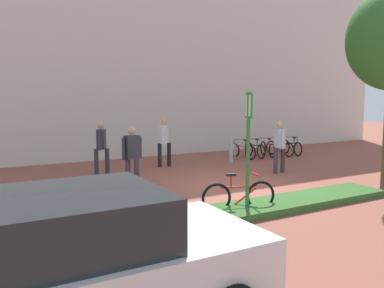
{
  "coord_description": "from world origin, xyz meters",
  "views": [
    {
      "loc": [
        -6.25,
        -8.85,
        2.48
      ],
      "look_at": [
        -0.38,
        1.58,
        1.07
      ],
      "focal_mm": 36.93,
      "sensor_mm": 36.0,
      "label": 1
    }
  ],
  "objects_px": {
    "bike_at_sign": "(239,196)",
    "person_shirt_white": "(280,144)",
    "parking_sign_post": "(248,136)",
    "bollard_steel": "(231,151)",
    "person_shirt_blue": "(164,139)",
    "person_suited_navy": "(132,153)",
    "car_white_hatch": "(57,271)",
    "person_suited_dark": "(101,145)",
    "bike_rack_cluster": "(268,148)"
  },
  "relations": [
    {
      "from": "bike_at_sign",
      "to": "person_shirt_white",
      "type": "bearing_deg",
      "value": 38.01
    },
    {
      "from": "parking_sign_post",
      "to": "bollard_steel",
      "type": "distance_m",
      "value": 6.81
    },
    {
      "from": "person_shirt_blue",
      "to": "person_shirt_white",
      "type": "distance_m",
      "value": 4.08
    },
    {
      "from": "bollard_steel",
      "to": "person_suited_navy",
      "type": "xyz_separation_m",
      "value": [
        -4.88,
        -2.31,
        0.53
      ]
    },
    {
      "from": "parking_sign_post",
      "to": "person_suited_navy",
      "type": "xyz_separation_m",
      "value": [
        -1.32,
        3.36,
        -0.71
      ]
    },
    {
      "from": "bollard_steel",
      "to": "person_shirt_white",
      "type": "relative_size",
      "value": 0.52
    },
    {
      "from": "bike_at_sign",
      "to": "person_shirt_blue",
      "type": "distance_m",
      "value": 6.1
    },
    {
      "from": "bollard_steel",
      "to": "parking_sign_post",
      "type": "bearing_deg",
      "value": -122.07
    },
    {
      "from": "person_shirt_white",
      "to": "car_white_hatch",
      "type": "relative_size",
      "value": 0.4
    },
    {
      "from": "person_suited_dark",
      "to": "person_suited_navy",
      "type": "bearing_deg",
      "value": -86.63
    },
    {
      "from": "person_shirt_white",
      "to": "car_white_hatch",
      "type": "height_order",
      "value": "person_shirt_white"
    },
    {
      "from": "person_shirt_blue",
      "to": "person_suited_dark",
      "type": "bearing_deg",
      "value": -169.47
    },
    {
      "from": "parking_sign_post",
      "to": "bike_at_sign",
      "type": "distance_m",
      "value": 1.36
    },
    {
      "from": "person_shirt_white",
      "to": "bollard_steel",
      "type": "bearing_deg",
      "value": 93.93
    },
    {
      "from": "bike_at_sign",
      "to": "car_white_hatch",
      "type": "bearing_deg",
      "value": -146.47
    },
    {
      "from": "parking_sign_post",
      "to": "car_white_hatch",
      "type": "bearing_deg",
      "value": -148.81
    },
    {
      "from": "person_suited_dark",
      "to": "car_white_hatch",
      "type": "relative_size",
      "value": 0.4
    },
    {
      "from": "person_shirt_white",
      "to": "parking_sign_post",
      "type": "bearing_deg",
      "value": -139.59
    },
    {
      "from": "bike_rack_cluster",
      "to": "person_suited_dark",
      "type": "relative_size",
      "value": 1.86
    },
    {
      "from": "bollard_steel",
      "to": "person_shirt_white",
      "type": "bearing_deg",
      "value": -86.07
    },
    {
      "from": "bike_rack_cluster",
      "to": "car_white_hatch",
      "type": "relative_size",
      "value": 0.74
    },
    {
      "from": "parking_sign_post",
      "to": "person_shirt_white",
      "type": "bearing_deg",
      "value": 40.41
    },
    {
      "from": "parking_sign_post",
      "to": "bollard_steel",
      "type": "bearing_deg",
      "value": 57.93
    },
    {
      "from": "bike_at_sign",
      "to": "car_white_hatch",
      "type": "xyz_separation_m",
      "value": [
        -4.34,
        -2.88,
        0.41
      ]
    },
    {
      "from": "person_shirt_blue",
      "to": "car_white_hatch",
      "type": "relative_size",
      "value": 0.4
    },
    {
      "from": "person_suited_navy",
      "to": "person_suited_dark",
      "type": "distance_m",
      "value": 2.37
    },
    {
      "from": "parking_sign_post",
      "to": "bike_rack_cluster",
      "type": "bearing_deg",
      "value": 46.96
    },
    {
      "from": "person_shirt_blue",
      "to": "person_suited_navy",
      "type": "xyz_separation_m",
      "value": [
        -2.3,
        -2.82,
        0.0
      ]
    },
    {
      "from": "bike_rack_cluster",
      "to": "person_suited_navy",
      "type": "bearing_deg",
      "value": -158.11
    },
    {
      "from": "bollard_steel",
      "to": "person_suited_dark",
      "type": "xyz_separation_m",
      "value": [
        -5.02,
        0.05,
        0.53
      ]
    },
    {
      "from": "parking_sign_post",
      "to": "person_suited_dark",
      "type": "xyz_separation_m",
      "value": [
        -1.46,
        5.73,
        -0.71
      ]
    },
    {
      "from": "parking_sign_post",
      "to": "person_suited_dark",
      "type": "distance_m",
      "value": 5.96
    },
    {
      "from": "person_suited_navy",
      "to": "parking_sign_post",
      "type": "bearing_deg",
      "value": -68.56
    },
    {
      "from": "bollard_steel",
      "to": "person_shirt_blue",
      "type": "height_order",
      "value": "person_shirt_blue"
    },
    {
      "from": "bike_at_sign",
      "to": "person_shirt_white",
      "type": "relative_size",
      "value": 0.95
    },
    {
      "from": "bike_rack_cluster",
      "to": "person_shirt_white",
      "type": "relative_size",
      "value": 1.86
    },
    {
      "from": "bike_at_sign",
      "to": "bike_rack_cluster",
      "type": "xyz_separation_m",
      "value": [
        5.88,
        6.02,
        -0.0
      ]
    },
    {
      "from": "person_suited_dark",
      "to": "bike_at_sign",
      "type": "bearing_deg",
      "value": -75.8
    },
    {
      "from": "bike_rack_cluster",
      "to": "person_suited_navy",
      "type": "height_order",
      "value": "person_suited_navy"
    },
    {
      "from": "person_suited_dark",
      "to": "car_white_hatch",
      "type": "height_order",
      "value": "person_suited_dark"
    },
    {
      "from": "person_suited_dark",
      "to": "parking_sign_post",
      "type": "bearing_deg",
      "value": -75.7
    },
    {
      "from": "parking_sign_post",
      "to": "bike_at_sign",
      "type": "relative_size",
      "value": 1.59
    },
    {
      "from": "person_shirt_blue",
      "to": "car_white_hatch",
      "type": "bearing_deg",
      "value": -121.3
    },
    {
      "from": "bike_rack_cluster",
      "to": "person_shirt_white",
      "type": "distance_m",
      "value": 3.76
    },
    {
      "from": "person_suited_navy",
      "to": "person_suited_dark",
      "type": "xyz_separation_m",
      "value": [
        -0.14,
        2.37,
        0.0
      ]
    },
    {
      "from": "bike_rack_cluster",
      "to": "person_shirt_blue",
      "type": "height_order",
      "value": "person_shirt_blue"
    },
    {
      "from": "person_shirt_blue",
      "to": "bike_rack_cluster",
      "type": "bearing_deg",
      "value": 0.6
    },
    {
      "from": "person_shirt_blue",
      "to": "car_white_hatch",
      "type": "xyz_separation_m",
      "value": [
        -5.38,
        -8.85,
        -0.23
      ]
    },
    {
      "from": "bike_rack_cluster",
      "to": "person_shirt_blue",
      "type": "xyz_separation_m",
      "value": [
        -4.85,
        -0.05,
        0.64
      ]
    },
    {
      "from": "bike_rack_cluster",
      "to": "car_white_hatch",
      "type": "bearing_deg",
      "value": -138.97
    }
  ]
}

